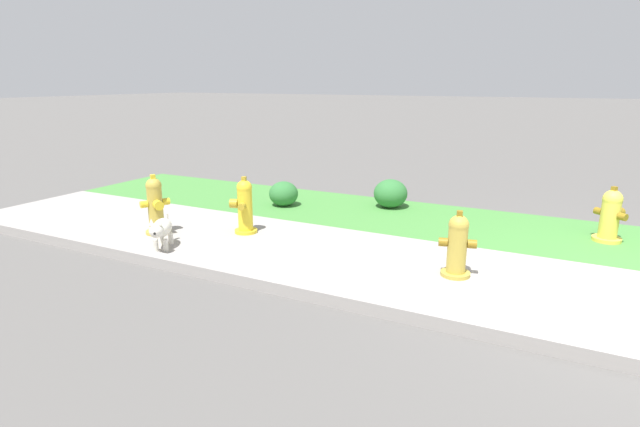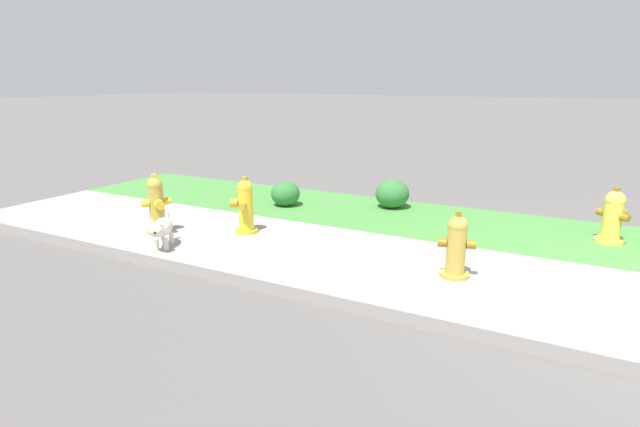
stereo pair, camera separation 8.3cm
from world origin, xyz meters
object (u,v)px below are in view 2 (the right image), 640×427
(fire_hydrant_near_corner, at_px, (157,205))
(shrub_bush_far_verge, at_px, (285,194))
(fire_hydrant_across_street, at_px, (245,206))
(fire_hydrant_mid_block, at_px, (613,217))
(small_white_dog, at_px, (162,229))
(shrub_bush_mid_verge, at_px, (392,194))
(fire_hydrant_far_end, at_px, (456,246))

(fire_hydrant_near_corner, relative_size, shrub_bush_far_verge, 1.70)
(fire_hydrant_across_street, relative_size, shrub_bush_far_verge, 1.63)
(fire_hydrant_near_corner, distance_m, fire_hydrant_mid_block, 5.72)
(fire_hydrant_mid_block, relative_size, shrub_bush_far_verge, 1.51)
(fire_hydrant_near_corner, bearing_deg, fire_hydrant_mid_block, 143.60)
(fire_hydrant_near_corner, bearing_deg, small_white_dog, 78.95)
(fire_hydrant_mid_block, bearing_deg, shrub_bush_far_verge, -140.95)
(shrub_bush_far_verge, bearing_deg, fire_hydrant_across_street, -77.96)
(small_white_dog, xyz_separation_m, shrub_bush_mid_verge, (1.72, 3.17, -0.03))
(fire_hydrant_mid_block, bearing_deg, fire_hydrant_across_street, -121.61)
(fire_hydrant_near_corner, bearing_deg, fire_hydrant_across_street, 148.70)
(fire_hydrant_near_corner, xyz_separation_m, fire_hydrant_across_street, (1.00, 0.56, -0.02))
(small_white_dog, distance_m, shrub_bush_mid_verge, 3.61)
(shrub_bush_mid_verge, xyz_separation_m, shrub_bush_far_verge, (-1.55, -0.68, -0.03))
(small_white_dog, bearing_deg, fire_hydrant_far_end, 72.88)
(fire_hydrant_far_end, distance_m, shrub_bush_mid_verge, 2.88)
(fire_hydrant_mid_block, height_order, shrub_bush_far_verge, fire_hydrant_mid_block)
(fire_hydrant_far_end, bearing_deg, fire_hydrant_near_corner, 170.43)
(fire_hydrant_across_street, bearing_deg, shrub_bush_mid_verge, -48.74)
(fire_hydrant_mid_block, xyz_separation_m, small_white_dog, (-4.71, -2.77, -0.08))
(fire_hydrant_near_corner, distance_m, shrub_bush_far_verge, 2.18)
(small_white_dog, height_order, shrub_bush_mid_verge, shrub_bush_mid_verge)
(fire_hydrant_mid_block, xyz_separation_m, shrub_bush_mid_verge, (-2.99, 0.39, -0.11))
(fire_hydrant_far_end, distance_m, small_white_dog, 3.36)
(fire_hydrant_far_end, xyz_separation_m, fire_hydrant_near_corner, (-3.78, -0.31, 0.05))
(fire_hydrant_far_end, height_order, shrub_bush_mid_verge, fire_hydrant_far_end)
(fire_hydrant_near_corner, height_order, shrub_bush_mid_verge, fire_hydrant_near_corner)
(small_white_dog, xyz_separation_m, shrub_bush_far_verge, (0.17, 2.49, -0.06))
(fire_hydrant_across_street, xyz_separation_m, shrub_bush_far_verge, (-0.32, 1.50, -0.17))
(fire_hydrant_far_end, relative_size, fire_hydrant_mid_block, 1.00)
(small_white_dog, bearing_deg, shrub_bush_far_verge, 146.20)
(fire_hydrant_far_end, height_order, fire_hydrant_mid_block, fire_hydrant_mid_block)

